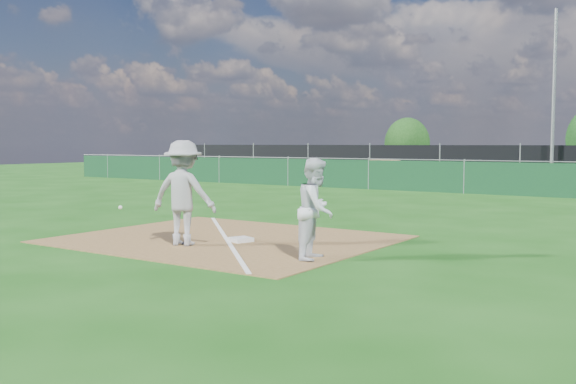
% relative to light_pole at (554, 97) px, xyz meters
% --- Properties ---
extents(ground, '(90.00, 90.00, 0.00)m').
position_rel_light_pole_xyz_m(ground, '(-1.50, -12.70, -4.00)').
color(ground, '#154D10').
rests_on(ground, ground).
extents(infield_dirt, '(6.00, 5.00, 0.02)m').
position_rel_light_pole_xyz_m(infield_dirt, '(-1.50, -21.70, -3.99)').
color(infield_dirt, brown).
rests_on(infield_dirt, ground).
extents(foul_line, '(5.01, 5.01, 0.01)m').
position_rel_light_pole_xyz_m(foul_line, '(-1.50, -21.70, -3.98)').
color(foul_line, white).
rests_on(foul_line, infield_dirt).
extents(green_fence, '(44.00, 0.05, 1.20)m').
position_rel_light_pole_xyz_m(green_fence, '(-1.50, -7.70, -3.40)').
color(green_fence, '#0F381D').
rests_on(green_fence, ground).
extents(dirt_mound, '(3.38, 2.60, 1.17)m').
position_rel_light_pole_xyz_m(dirt_mound, '(-6.50, -4.20, -3.42)').
color(dirt_mound, olive).
rests_on(dirt_mound, ground).
extents(black_fence, '(46.00, 0.04, 1.80)m').
position_rel_light_pole_xyz_m(black_fence, '(-1.50, 0.30, -3.10)').
color(black_fence, black).
rests_on(black_fence, ground).
extents(parking_lot, '(46.00, 9.00, 0.01)m').
position_rel_light_pole_xyz_m(parking_lot, '(-1.50, 5.30, -4.00)').
color(parking_lot, black).
rests_on(parking_lot, ground).
extents(light_pole, '(0.16, 0.16, 8.00)m').
position_rel_light_pole_xyz_m(light_pole, '(0.00, 0.00, 0.00)').
color(light_pole, slate).
rests_on(light_pole, ground).
extents(first_base, '(0.47, 0.47, 0.08)m').
position_rel_light_pole_xyz_m(first_base, '(-1.02, -21.84, -3.94)').
color(first_base, silver).
rests_on(first_base, infield_dirt).
extents(play_at_first, '(2.51, 1.03, 1.92)m').
position_rel_light_pole_xyz_m(play_at_first, '(-1.63, -22.75, -3.02)').
color(play_at_first, '#AAAAAD').
rests_on(play_at_first, infield_dirt).
extents(runner, '(0.80, 0.93, 1.65)m').
position_rel_light_pole_xyz_m(runner, '(1.11, -22.56, -3.17)').
color(runner, silver).
rests_on(runner, ground).
extents(car_left, '(4.93, 3.34, 1.56)m').
position_rel_light_pole_xyz_m(car_left, '(-5.98, 3.93, -3.21)').
color(car_left, '#ABAFB3').
rests_on(car_left, parking_lot).
extents(car_mid, '(5.21, 3.32, 1.62)m').
position_rel_light_pole_xyz_m(car_mid, '(-2.81, 4.57, -3.18)').
color(car_mid, '#111833').
rests_on(car_mid, parking_lot).
extents(tree_left, '(3.06, 3.06, 3.63)m').
position_rel_light_pole_xyz_m(tree_left, '(-11.29, 9.40, -2.13)').
color(tree_left, '#382316').
rests_on(tree_left, ground).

